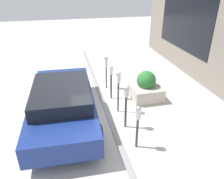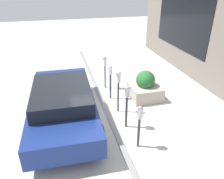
{
  "view_description": "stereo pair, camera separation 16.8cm",
  "coord_description": "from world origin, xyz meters",
  "px_view_note": "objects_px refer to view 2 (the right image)",
  "views": [
    {
      "loc": [
        -6.31,
        1.36,
        4.17
      ],
      "look_at": [
        0.0,
        -0.1,
        0.87
      ],
      "focal_mm": 35.0,
      "sensor_mm": 36.0,
      "label": 1
    },
    {
      "loc": [
        -6.27,
        1.52,
        4.17
      ],
      "look_at": [
        0.0,
        -0.1,
        0.87
      ],
      "focal_mm": 35.0,
      "sensor_mm": 36.0,
      "label": 2
    }
  ],
  "objects_px": {
    "parking_meter_nearest": "(140,120)",
    "parking_meter_farthest": "(105,65)",
    "parking_meter_second": "(127,100)",
    "parking_meter_fourth": "(110,77)",
    "planter_box": "(145,87)",
    "parked_car_front": "(63,102)",
    "parking_meter_middle": "(118,83)"
  },
  "relations": [
    {
      "from": "planter_box",
      "to": "parked_car_front",
      "type": "distance_m",
      "value": 3.25
    },
    {
      "from": "parking_meter_second",
      "to": "parking_meter_fourth",
      "type": "height_order",
      "value": "parking_meter_second"
    },
    {
      "from": "parked_car_front",
      "to": "parking_meter_second",
      "type": "bearing_deg",
      "value": -111.32
    },
    {
      "from": "parked_car_front",
      "to": "parking_meter_farthest",
      "type": "bearing_deg",
      "value": -40.11
    },
    {
      "from": "parking_meter_second",
      "to": "planter_box",
      "type": "xyz_separation_m",
      "value": [
        1.62,
        -1.27,
        -0.54
      ]
    },
    {
      "from": "parking_meter_fourth",
      "to": "parking_meter_nearest",
      "type": "bearing_deg",
      "value": -178.7
    },
    {
      "from": "parking_meter_nearest",
      "to": "parking_meter_farthest",
      "type": "bearing_deg",
      "value": 0.91
    },
    {
      "from": "parking_meter_second",
      "to": "parking_meter_fourth",
      "type": "bearing_deg",
      "value": 0.68
    },
    {
      "from": "parking_meter_second",
      "to": "parking_meter_middle",
      "type": "bearing_deg",
      "value": -0.23
    },
    {
      "from": "planter_box",
      "to": "parked_car_front",
      "type": "xyz_separation_m",
      "value": [
        -0.83,
        3.13,
        0.26
      ]
    },
    {
      "from": "parking_meter_farthest",
      "to": "parking_meter_fourth",
      "type": "bearing_deg",
      "value": 179.71
    },
    {
      "from": "parking_meter_nearest",
      "to": "parking_meter_farthest",
      "type": "distance_m",
      "value": 3.8
    },
    {
      "from": "parking_meter_nearest",
      "to": "parked_car_front",
      "type": "relative_size",
      "value": 0.28
    },
    {
      "from": "parking_meter_second",
      "to": "parking_meter_farthest",
      "type": "xyz_separation_m",
      "value": [
        2.84,
        0.02,
        0.07
      ]
    },
    {
      "from": "parking_meter_middle",
      "to": "parked_car_front",
      "type": "height_order",
      "value": "parking_meter_middle"
    },
    {
      "from": "parking_meter_middle",
      "to": "planter_box",
      "type": "xyz_separation_m",
      "value": [
        0.69,
        -1.27,
        -0.67
      ]
    },
    {
      "from": "parking_meter_nearest",
      "to": "parking_meter_middle",
      "type": "height_order",
      "value": "parking_meter_middle"
    },
    {
      "from": "parking_meter_second",
      "to": "parking_meter_farthest",
      "type": "bearing_deg",
      "value": 0.36
    },
    {
      "from": "parking_meter_middle",
      "to": "parking_meter_farthest",
      "type": "height_order",
      "value": "parking_meter_middle"
    },
    {
      "from": "parking_meter_fourth",
      "to": "parking_meter_farthest",
      "type": "height_order",
      "value": "parking_meter_farthest"
    },
    {
      "from": "parking_meter_nearest",
      "to": "parking_meter_fourth",
      "type": "relative_size",
      "value": 0.97
    },
    {
      "from": "parking_meter_farthest",
      "to": "planter_box",
      "type": "bearing_deg",
      "value": -133.44
    },
    {
      "from": "parking_meter_fourth",
      "to": "parking_meter_second",
      "type": "bearing_deg",
      "value": -179.32
    },
    {
      "from": "parking_meter_second",
      "to": "planter_box",
      "type": "height_order",
      "value": "parking_meter_second"
    },
    {
      "from": "parking_meter_middle",
      "to": "parked_car_front",
      "type": "distance_m",
      "value": 1.91
    },
    {
      "from": "parking_meter_middle",
      "to": "parking_meter_fourth",
      "type": "relative_size",
      "value": 1.13
    },
    {
      "from": "parking_meter_fourth",
      "to": "parked_car_front",
      "type": "distance_m",
      "value": 2.15
    },
    {
      "from": "parking_meter_middle",
      "to": "parking_meter_second",
      "type": "bearing_deg",
      "value": 179.77
    },
    {
      "from": "parking_meter_middle",
      "to": "parking_meter_farthest",
      "type": "distance_m",
      "value": 1.92
    },
    {
      "from": "parking_meter_middle",
      "to": "parked_car_front",
      "type": "relative_size",
      "value": 0.32
    },
    {
      "from": "parking_meter_nearest",
      "to": "parking_meter_second",
      "type": "distance_m",
      "value": 0.96
    },
    {
      "from": "parking_meter_nearest",
      "to": "parking_meter_fourth",
      "type": "bearing_deg",
      "value": 1.3
    }
  ]
}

